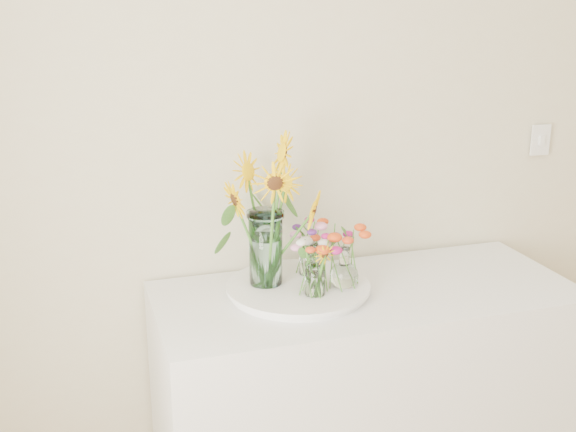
# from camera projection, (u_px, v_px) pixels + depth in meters

# --- Properties ---
(counter) EXTENTS (1.40, 0.60, 0.90)m
(counter) POSITION_uv_depth(u_px,v_px,m) (363.00, 409.00, 2.53)
(counter) COLOR white
(counter) RESTS_ON ground_plane
(tray) EXTENTS (0.45, 0.45, 0.02)m
(tray) POSITION_uv_depth(u_px,v_px,m) (298.00, 290.00, 2.37)
(tray) COLOR white
(tray) RESTS_ON counter
(mason_jar) EXTENTS (0.12, 0.12, 0.25)m
(mason_jar) POSITION_uv_depth(u_px,v_px,m) (266.00, 248.00, 2.34)
(mason_jar) COLOR #A5D6D6
(mason_jar) RESTS_ON tray
(sunflower_bouquet) EXTENTS (0.72, 0.72, 0.50)m
(sunflower_bouquet) POSITION_uv_depth(u_px,v_px,m) (265.00, 212.00, 2.30)
(sunflower_bouquet) COLOR #FBC105
(sunflower_bouquet) RESTS_ON tray
(small_vase_a) EXTENTS (0.08, 0.08, 0.11)m
(small_vase_a) POSITION_uv_depth(u_px,v_px,m) (315.00, 280.00, 2.27)
(small_vase_a) COLOR white
(small_vase_a) RESTS_ON tray
(wildflower_posy_a) EXTENTS (0.20, 0.20, 0.20)m
(wildflower_posy_a) POSITION_uv_depth(u_px,v_px,m) (315.00, 266.00, 2.26)
(wildflower_posy_a) COLOR #D74312
(wildflower_posy_a) RESTS_ON tray
(small_vase_b) EXTENTS (0.13, 0.13, 0.14)m
(small_vase_b) POSITION_uv_depth(u_px,v_px,m) (344.00, 267.00, 2.34)
(small_vase_b) COLOR white
(small_vase_b) RESTS_ON tray
(wildflower_posy_b) EXTENTS (0.22, 0.22, 0.23)m
(wildflower_posy_b) POSITION_uv_depth(u_px,v_px,m) (344.00, 254.00, 2.32)
(wildflower_posy_b) COLOR #D74312
(wildflower_posy_b) RESTS_ON tray
(small_vase_c) EXTENTS (0.07, 0.07, 0.11)m
(small_vase_c) POSITION_uv_depth(u_px,v_px,m) (309.00, 260.00, 2.44)
(small_vase_c) COLOR white
(small_vase_c) RESTS_ON tray
(wildflower_posy_c) EXTENTS (0.19, 0.19, 0.20)m
(wildflower_posy_c) POSITION_uv_depth(u_px,v_px,m) (309.00, 247.00, 2.43)
(wildflower_posy_c) COLOR #D74312
(wildflower_posy_c) RESTS_ON tray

